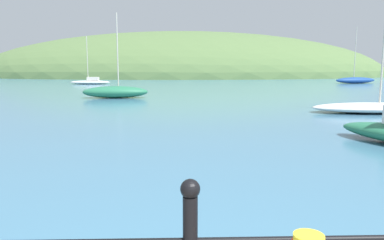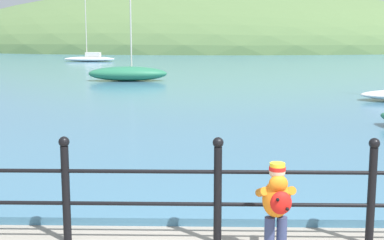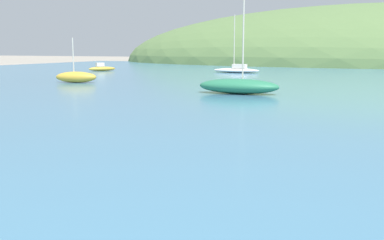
# 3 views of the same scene
# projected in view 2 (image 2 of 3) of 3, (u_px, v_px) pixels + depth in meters

# --- Properties ---
(water) EXTENTS (80.00, 60.00, 0.10)m
(water) POSITION_uv_depth(u_px,v_px,m) (212.00, 66.00, 36.06)
(water) COLOR teal
(water) RESTS_ON ground
(far_hillside) EXTENTS (73.84, 40.61, 16.03)m
(far_hillside) POSITION_uv_depth(u_px,v_px,m) (209.00, 50.00, 72.31)
(far_hillside) COLOR #567542
(far_hillside) RESTS_ON ground
(iron_railing) EXTENTS (10.25, 0.12, 1.21)m
(iron_railing) POSITION_uv_depth(u_px,v_px,m) (218.00, 187.00, 5.89)
(iron_railing) COLOR black
(iron_railing) RESTS_ON ground
(child_in_coat) EXTENTS (0.40, 0.55, 1.00)m
(child_in_coat) POSITION_uv_depth(u_px,v_px,m) (277.00, 201.00, 5.54)
(child_in_coat) COLOR navy
(child_in_coat) RESTS_ON ground
(boat_blue_hull) EXTENTS (3.68, 1.40, 4.67)m
(boat_blue_hull) POSITION_uv_depth(u_px,v_px,m) (128.00, 73.00, 24.75)
(boat_blue_hull) COLOR #287551
(boat_blue_hull) RESTS_ON water
(boat_white_sailboat) EXTENTS (3.98, 1.39, 4.71)m
(boat_white_sailboat) POSITION_uv_depth(u_px,v_px,m) (90.00, 58.00, 41.27)
(boat_white_sailboat) COLOR silver
(boat_white_sailboat) RESTS_ON water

